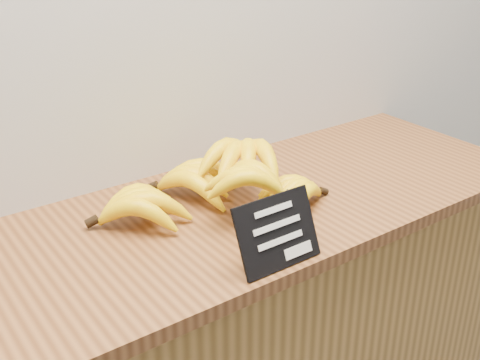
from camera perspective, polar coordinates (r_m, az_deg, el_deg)
counter_top at (r=1.31m, az=-1.27°, el=-3.40°), size 1.54×0.54×0.03m
chalkboard_sign at (r=1.10m, az=3.58°, el=-4.98°), size 0.17×0.06×0.13m
banana_pile at (r=1.30m, az=-1.93°, el=-0.24°), size 0.50×0.40×0.12m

